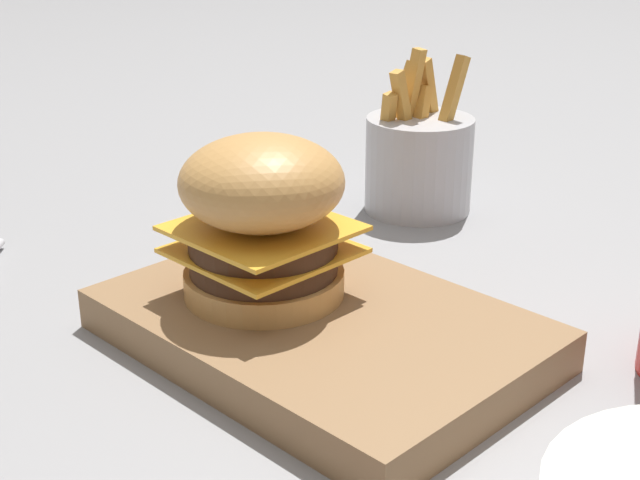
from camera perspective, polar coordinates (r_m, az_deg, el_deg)
ground_plane at (r=0.60m, az=1.94°, el=-7.36°), size 6.00×6.00×0.00m
serving_board at (r=0.60m, az=0.00°, el=-5.72°), size 0.28×0.19×0.03m
burger at (r=0.59m, az=-3.70°, el=1.52°), size 0.11×0.11×0.11m
fries_basket at (r=0.84m, az=6.32°, el=5.04°), size 0.10×0.10×0.15m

